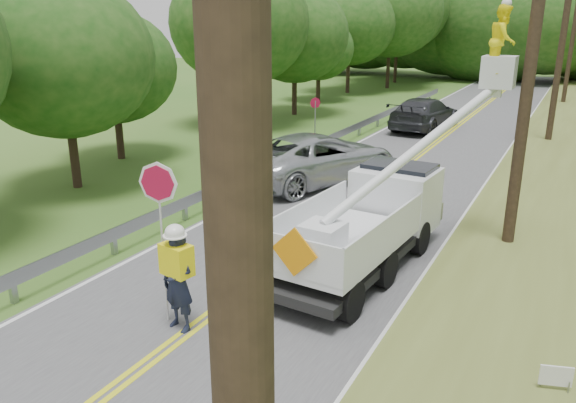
% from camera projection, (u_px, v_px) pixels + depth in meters
% --- Properties ---
extents(ground, '(140.00, 140.00, 0.00)m').
position_uv_depth(ground, '(125.00, 381.00, 9.52)').
color(ground, '#32621E').
rests_on(ground, ground).
extents(road, '(7.20, 96.00, 0.03)m').
position_uv_depth(road, '(385.00, 181.00, 21.32)').
color(road, '#4A4A4D').
rests_on(road, ground).
extents(guardrail, '(0.18, 48.00, 0.77)m').
position_uv_depth(guardrail, '(302.00, 152.00, 23.69)').
color(guardrail, gray).
rests_on(guardrail, ground).
extents(utility_poles, '(1.60, 43.30, 10.00)m').
position_uv_depth(utility_poles, '(554.00, 38.00, 20.03)').
color(utility_poles, black).
rests_on(utility_poles, ground).
extents(treeline_left, '(10.22, 55.91, 11.27)m').
position_uv_depth(treeline_left, '(328.00, 20.00, 39.39)').
color(treeline_left, '#332319').
rests_on(treeline_left, ground).
extents(treeline_horizon, '(58.31, 15.50, 12.60)m').
position_uv_depth(treeline_horizon, '(547.00, 24.00, 54.18)').
color(treeline_horizon, '#184712').
rests_on(treeline_horizon, ground).
extents(flagger, '(1.25, 0.62, 3.33)m').
position_uv_depth(flagger, '(177.00, 274.00, 10.78)').
color(flagger, '#191E33').
rests_on(flagger, road).
extents(bucket_truck, '(4.05, 6.57, 6.21)m').
position_uv_depth(bucket_truck, '(386.00, 204.00, 14.08)').
color(bucket_truck, black).
rests_on(bucket_truck, road).
extents(suv_silver, '(5.34, 7.25, 1.83)m').
position_uv_depth(suv_silver, '(317.00, 157.00, 21.08)').
color(suv_silver, '#B2B6BA').
rests_on(suv_silver, road).
extents(suv_darkgrey, '(3.04, 6.25, 1.75)m').
position_uv_depth(suv_darkgrey, '(424.00, 114.00, 31.27)').
color(suv_darkgrey, '#323439').
rests_on(suv_darkgrey, road).
extents(stop_sign_permanent, '(0.37, 0.39, 2.43)m').
position_uv_depth(stop_sign_permanent, '(315.00, 115.00, 26.40)').
color(stop_sign_permanent, gray).
rests_on(stop_sign_permanent, ground).
extents(yard_sign, '(0.48, 0.18, 0.72)m').
position_uv_depth(yard_sign, '(556.00, 378.00, 8.77)').
color(yard_sign, white).
rests_on(yard_sign, ground).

